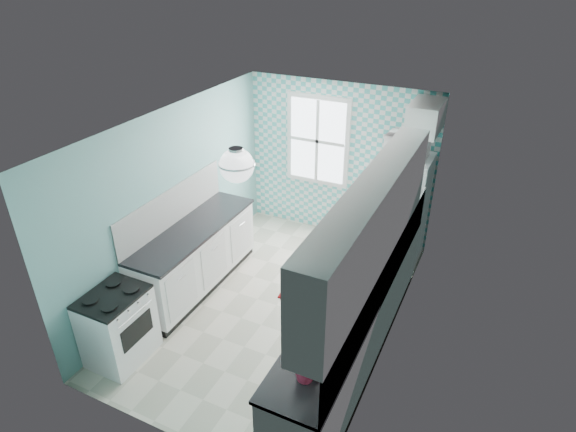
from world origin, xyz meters
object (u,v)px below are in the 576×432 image
at_px(ceiling_light, 237,165).
at_px(stove, 118,325).
at_px(fruit_bowl, 312,367).
at_px(microwave, 407,146).
at_px(fridge, 399,210).
at_px(potted_plant, 307,364).
at_px(sink, 383,246).

distance_m(ceiling_light, stove, 2.36).
distance_m(ceiling_light, fruit_bowl, 2.01).
distance_m(fruit_bowl, microwave, 3.59).
height_order(fridge, microwave, microwave).
bearing_deg(potted_plant, microwave, 91.44).
distance_m(stove, sink, 3.27).
distance_m(fridge, microwave, 0.99).
bearing_deg(potted_plant, stove, 175.32).
xyz_separation_m(stove, sink, (2.40, 2.17, 0.48)).
bearing_deg(fruit_bowl, stove, 177.86).
relative_size(fridge, potted_plant, 5.04).
bearing_deg(fridge, sink, -81.87).
bearing_deg(ceiling_light, potted_plant, -39.13).
xyz_separation_m(stove, potted_plant, (2.40, -0.20, 0.65)).
bearing_deg(potted_plant, fridge, 91.44).
xyz_separation_m(sink, potted_plant, (-0.00, -2.36, 0.18)).
relative_size(fruit_bowl, microwave, 0.43).
bearing_deg(stove, microwave, 53.29).
distance_m(stove, potted_plant, 2.49).
height_order(ceiling_light, microwave, ceiling_light).
xyz_separation_m(ceiling_light, sink, (1.20, 1.39, -1.39)).
bearing_deg(sink, potted_plant, -86.71).
bearing_deg(sink, fridge, 97.75).
relative_size(fridge, sink, 2.93).
relative_size(stove, potted_plant, 2.59).
relative_size(ceiling_light, potted_plant, 1.06).
distance_m(ceiling_light, microwave, 2.88).
bearing_deg(fruit_bowl, sink, 89.91).
bearing_deg(ceiling_light, sink, 49.09).
xyz_separation_m(fridge, stove, (-2.31, -3.39, -0.38)).
relative_size(fruit_bowl, potted_plant, 0.74).
bearing_deg(sink, fruit_bowl, -86.71).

